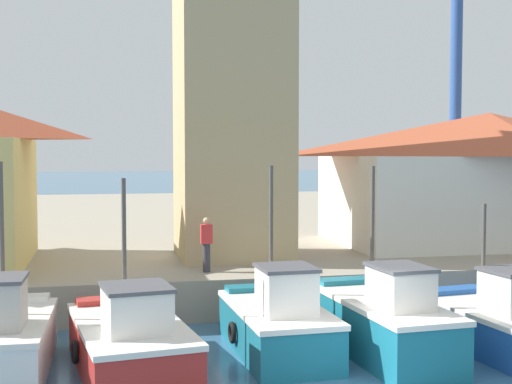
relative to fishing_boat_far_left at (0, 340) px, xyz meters
name	(u,v)px	position (x,y,z in m)	size (l,w,h in m)	color
quay_wharf	(194,225)	(7.14, 23.65, -0.18)	(120.00, 40.00, 1.19)	#9E937F
fishing_boat_far_left	(0,340)	(0.00, 0.00, 0.00)	(2.20, 4.25, 4.54)	silver
fishing_boat_left_outer	(130,341)	(2.71, -0.42, -0.06)	(2.80, 4.98, 4.17)	#AD2823
fishing_boat_left_inner	(278,323)	(6.14, 0.28, -0.02)	(2.16, 4.44, 4.42)	#196B7F
fishing_boat_mid_left	(384,322)	(8.52, -0.36, 0.03)	(2.13, 4.98, 4.41)	#196B7F
fishing_boat_center	(497,321)	(11.41, -0.39, -0.09)	(2.61, 4.33, 3.47)	#2356A8
clock_tower	(232,36)	(6.43, 7.73, 7.79)	(4.09, 4.09, 15.72)	tan
warehouse_right	(488,176)	(16.97, 9.63, 3.00)	(12.29, 6.85, 5.06)	silver
port_crane_far	(454,79)	(18.83, 16.11, 7.46)	(3.19, 7.49, 19.00)	navy
dock_worker_near_tower	(207,244)	(5.15, 5.01, 1.26)	(0.34, 0.22, 1.62)	#33333D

